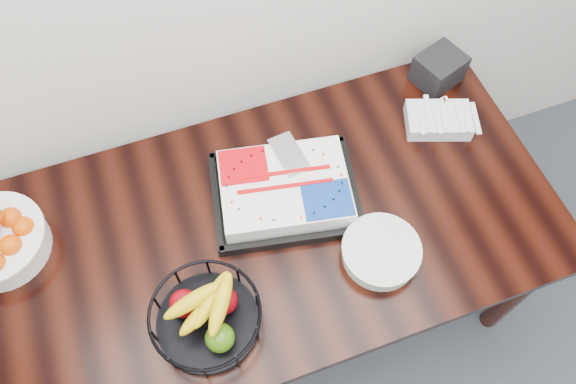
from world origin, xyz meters
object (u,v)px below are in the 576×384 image
object	(u,v)px
table	(269,238)
cake_tray	(285,190)
fruit_basket	(206,317)
napkin_box	(439,69)
plate_stack	(381,252)

from	to	relation	value
table	cake_tray	world-z (taller)	cake_tray
fruit_basket	napkin_box	xyz separation A→B (m)	(1.01, 0.58, -0.01)
cake_tray	fruit_basket	size ratio (longest dim) A/B	1.66
table	napkin_box	distance (m)	0.84
table	plate_stack	world-z (taller)	plate_stack
plate_stack	fruit_basket	bearing A→B (deg)	-177.34
fruit_basket	cake_tray	bearing A→B (deg)	42.75
fruit_basket	plate_stack	size ratio (longest dim) A/B	1.30
plate_stack	table	bearing A→B (deg)	143.88
table	napkin_box	size ratio (longest dim) A/B	11.71
fruit_basket	plate_stack	bearing A→B (deg)	2.66
napkin_box	plate_stack	bearing A→B (deg)	-130.37
cake_tray	fruit_basket	bearing A→B (deg)	-137.25
table	fruit_basket	distance (m)	0.38
plate_stack	napkin_box	size ratio (longest dim) A/B	1.52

